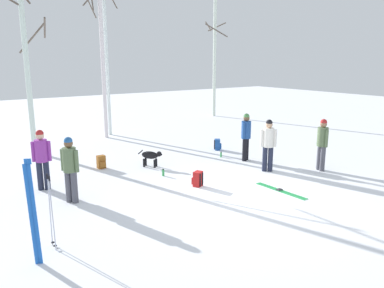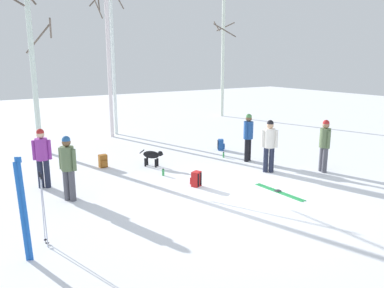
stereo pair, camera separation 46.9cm
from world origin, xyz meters
TOP-DOWN VIEW (x-y plane):
  - ground_plane at (0.00, 0.00)m, footprint 60.00×60.00m
  - person_0 at (-4.23, 3.71)m, footprint 0.49×0.34m
  - person_1 at (-3.89, 2.30)m, footprint 0.35×0.44m
  - person_2 at (3.75, 0.45)m, footprint 0.34×0.50m
  - person_3 at (2.57, 2.80)m, footprint 0.48×0.34m
  - person_4 at (2.24, 1.38)m, footprint 0.41×0.38m
  - dog at (-0.64, 4.01)m, footprint 0.59×0.73m
  - ski_pair_planted_0 at (-5.36, -0.33)m, footprint 0.17×0.10m
  - ski_pair_lying_0 at (1.14, -0.19)m, footprint 0.25×1.71m
  - ski_poles_0 at (-4.95, 0.12)m, footprint 0.07×0.27m
  - backpack_0 at (-2.11, 4.81)m, footprint 0.27×0.30m
  - backpack_1 at (-0.51, 1.47)m, footprint 0.32×0.34m
  - backpack_2 at (2.75, 4.64)m, footprint 0.34×0.33m
  - water_bottle_0 at (-0.83, 2.89)m, footprint 0.07×0.07m
  - water_bottle_1 at (2.13, 3.65)m, footprint 0.06×0.06m
  - birch_tree_2 at (-3.41, 8.43)m, footprint 1.76×1.71m
  - birch_tree_3 at (0.03, 9.57)m, footprint 1.44×1.44m
  - birch_tree_4 at (0.43, 10.09)m, footprint 1.21×1.30m
  - birch_tree_5 at (8.39, 12.08)m, footprint 1.79×1.79m

SIDE VIEW (x-z plane):
  - ground_plane at x=0.00m, z-range 0.00..0.00m
  - ski_pair_lying_0 at x=1.14m, z-range -0.01..0.03m
  - water_bottle_1 at x=2.13m, z-range -0.01..0.20m
  - water_bottle_0 at x=-0.83m, z-range -0.01..0.22m
  - backpack_0 at x=-2.11m, z-range -0.01..0.43m
  - backpack_1 at x=-0.51m, z-range -0.01..0.43m
  - backpack_2 at x=2.75m, z-range -0.01..0.43m
  - dog at x=-0.64m, z-range 0.10..0.67m
  - ski_poles_0 at x=-4.95m, z-range 0.05..1.54m
  - ski_pair_planted_0 at x=-5.36m, z-range -0.01..1.96m
  - person_0 at x=-4.23m, z-range 0.12..1.84m
  - person_1 at x=-3.89m, z-range 0.12..1.84m
  - person_2 at x=3.75m, z-range 0.12..1.84m
  - person_3 at x=2.57m, z-range 0.12..1.84m
  - person_4 at x=2.24m, z-range 0.12..1.84m
  - birch_tree_2 at x=-3.41m, z-range 0.14..6.55m
  - birch_tree_5 at x=8.39m, z-range 0.10..7.48m
  - birch_tree_3 at x=0.03m, z-range -0.02..7.62m
  - birch_tree_4 at x=0.43m, z-range 0.14..7.92m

